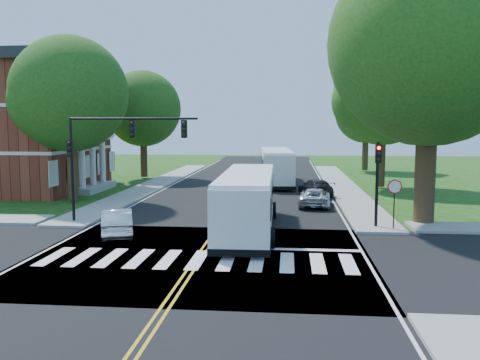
# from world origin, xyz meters

# --- Properties ---
(ground) EXTENTS (140.00, 140.00, 0.00)m
(ground) POSITION_xyz_m (0.00, 0.00, 0.00)
(ground) COLOR #193F0F
(ground) RESTS_ON ground
(road) EXTENTS (14.00, 96.00, 0.01)m
(road) POSITION_xyz_m (0.00, 18.00, 0.01)
(road) COLOR black
(road) RESTS_ON ground
(cross_road) EXTENTS (60.00, 12.00, 0.01)m
(cross_road) POSITION_xyz_m (0.00, 0.00, 0.01)
(cross_road) COLOR black
(cross_road) RESTS_ON ground
(center_line) EXTENTS (0.36, 70.00, 0.01)m
(center_line) POSITION_xyz_m (0.00, 22.00, 0.01)
(center_line) COLOR gold
(center_line) RESTS_ON road
(edge_line_w) EXTENTS (0.12, 70.00, 0.01)m
(edge_line_w) POSITION_xyz_m (-6.80, 22.00, 0.01)
(edge_line_w) COLOR silver
(edge_line_w) RESTS_ON road
(edge_line_e) EXTENTS (0.12, 70.00, 0.01)m
(edge_line_e) POSITION_xyz_m (6.80, 22.00, 0.01)
(edge_line_e) COLOR silver
(edge_line_e) RESTS_ON road
(crosswalk) EXTENTS (12.60, 3.00, 0.01)m
(crosswalk) POSITION_xyz_m (0.00, -0.50, 0.02)
(crosswalk) COLOR silver
(crosswalk) RESTS_ON road
(stop_bar) EXTENTS (6.60, 0.40, 0.01)m
(stop_bar) POSITION_xyz_m (3.50, 1.60, 0.02)
(stop_bar) COLOR silver
(stop_bar) RESTS_ON road
(sidewalk_nw) EXTENTS (2.60, 40.00, 0.15)m
(sidewalk_nw) POSITION_xyz_m (-8.30, 25.00, 0.07)
(sidewalk_nw) COLOR gray
(sidewalk_nw) RESTS_ON ground
(sidewalk_ne) EXTENTS (2.60, 40.00, 0.15)m
(sidewalk_ne) POSITION_xyz_m (8.30, 25.00, 0.07)
(sidewalk_ne) COLOR gray
(sidewalk_ne) RESTS_ON ground
(tree_ne_big) EXTENTS (10.80, 10.80, 14.91)m
(tree_ne_big) POSITION_xyz_m (11.00, 8.00, 9.62)
(tree_ne_big) COLOR #372316
(tree_ne_big) RESTS_ON ground
(tree_west_near) EXTENTS (8.00, 8.00, 11.40)m
(tree_west_near) POSITION_xyz_m (-11.50, 14.00, 7.53)
(tree_west_near) COLOR #372316
(tree_west_near) RESTS_ON ground
(tree_west_far) EXTENTS (7.60, 7.60, 10.67)m
(tree_west_far) POSITION_xyz_m (-11.00, 30.00, 7.00)
(tree_west_far) COLOR #372316
(tree_west_far) RESTS_ON ground
(tree_east_mid) EXTENTS (8.40, 8.40, 11.93)m
(tree_east_mid) POSITION_xyz_m (11.50, 24.00, 7.86)
(tree_east_mid) COLOR #372316
(tree_east_mid) RESTS_ON ground
(tree_east_far) EXTENTS (7.20, 7.20, 10.34)m
(tree_east_far) POSITION_xyz_m (12.50, 40.00, 6.86)
(tree_east_far) COLOR #372316
(tree_east_far) RESTS_ON ground
(signal_nw) EXTENTS (7.15, 0.46, 5.66)m
(signal_nw) POSITION_xyz_m (-5.86, 6.43, 4.38)
(signal_nw) COLOR black
(signal_nw) RESTS_ON ground
(signal_ne) EXTENTS (0.30, 0.46, 4.40)m
(signal_ne) POSITION_xyz_m (8.20, 6.44, 2.96)
(signal_ne) COLOR black
(signal_ne) RESTS_ON ground
(stop_sign) EXTENTS (0.76, 0.08, 2.53)m
(stop_sign) POSITION_xyz_m (9.00, 5.98, 2.03)
(stop_sign) COLOR black
(stop_sign) RESTS_ON ground
(bus_lead) EXTENTS (2.99, 11.68, 3.01)m
(bus_lead) POSITION_xyz_m (1.56, 5.26, 1.60)
(bus_lead) COLOR white
(bus_lead) RESTS_ON road
(bus_follow) EXTENTS (3.55, 12.26, 3.13)m
(bus_follow) POSITION_xyz_m (2.49, 26.27, 1.67)
(bus_follow) COLOR white
(bus_follow) RESTS_ON road
(hatchback) EXTENTS (2.66, 4.28, 1.33)m
(hatchback) POSITION_xyz_m (-4.73, 3.60, 0.68)
(hatchback) COLOR silver
(hatchback) RESTS_ON road
(suv) EXTENTS (2.30, 4.44, 1.20)m
(suv) POSITION_xyz_m (5.37, 13.57, 0.61)
(suv) COLOR silver
(suv) RESTS_ON road
(dark_sedan) EXTENTS (2.85, 4.71, 1.28)m
(dark_sedan) POSITION_xyz_m (5.71, 18.64, 0.65)
(dark_sedan) COLOR black
(dark_sedan) RESTS_ON road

